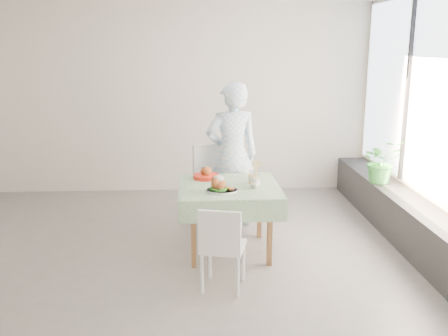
{
  "coord_description": "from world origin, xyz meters",
  "views": [
    {
      "loc": [
        0.45,
        -4.97,
        2.15
      ],
      "look_at": [
        0.72,
        0.11,
        0.92
      ],
      "focal_mm": 40.0,
      "sensor_mm": 36.0,
      "label": 1
    }
  ],
  "objects": [
    {
      "name": "main_dish",
      "position": [
        0.66,
        -0.16,
        0.8
      ],
      "size": [
        0.33,
        0.33,
        0.17
      ],
      "color": "white",
      "rests_on": "cafe_table"
    },
    {
      "name": "window_pane",
      "position": [
        2.97,
        0.0,
        1.65
      ],
      "size": [
        0.01,
        4.8,
        2.18
      ],
      "primitive_type": "cube",
      "color": "#D1E0F9",
      "rests_on": "ground"
    },
    {
      "name": "floor",
      "position": [
        0.0,
        0.0,
        0.0
      ],
      "size": [
        6.0,
        6.0,
        0.0
      ],
      "primitive_type": "plane",
      "color": "#5C5A57",
      "rests_on": "ground"
    },
    {
      "name": "wall_back",
      "position": [
        0.0,
        2.5,
        1.4
      ],
      "size": [
        6.0,
        0.02,
        2.8
      ],
      "primitive_type": "cube",
      "color": "beige",
      "rests_on": "ground"
    },
    {
      "name": "diner",
      "position": [
        0.86,
        0.9,
        0.88
      ],
      "size": [
        0.71,
        0.53,
        1.77
      ],
      "primitive_type": "imported",
      "rotation": [
        0.0,
        0.0,
        3.32
      ],
      "color": "#95C5EE",
      "rests_on": "ground"
    },
    {
      "name": "potted_plant",
      "position": [
        2.73,
        0.96,
        0.77
      ],
      "size": [
        0.55,
        0.49,
        0.55
      ],
      "primitive_type": "imported",
      "rotation": [
        0.0,
        0.0,
        0.14
      ],
      "color": "#317C29",
      "rests_on": "window_ledge"
    },
    {
      "name": "wall_right",
      "position": [
        3.0,
        0.0,
        1.4
      ],
      "size": [
        0.02,
        5.0,
        2.8
      ],
      "primitive_type": "cube",
      "color": "beige",
      "rests_on": "ground"
    },
    {
      "name": "second_dish",
      "position": [
        0.53,
        0.35,
        0.78
      ],
      "size": [
        0.28,
        0.28,
        0.14
      ],
      "color": "red",
      "rests_on": "cafe_table"
    },
    {
      "name": "juice_cup_lemonade",
      "position": [
        1.03,
        -0.06,
        0.81
      ],
      "size": [
        0.11,
        0.11,
        0.3
      ],
      "color": "white",
      "rests_on": "cafe_table"
    },
    {
      "name": "cafe_table",
      "position": [
        0.77,
        0.06,
        0.46
      ],
      "size": [
        1.05,
        1.05,
        0.74
      ],
      "color": "brown",
      "rests_on": "ground"
    },
    {
      "name": "chair_far",
      "position": [
        0.68,
        0.91,
        0.31
      ],
      "size": [
        0.62,
        0.62,
        0.99
      ],
      "color": "white",
      "rests_on": "ground"
    },
    {
      "name": "chair_near",
      "position": [
        0.66,
        -0.78,
        0.25
      ],
      "size": [
        0.45,
        0.45,
        0.79
      ],
      "color": "white",
      "rests_on": "ground"
    },
    {
      "name": "wall_front",
      "position": [
        0.0,
        -2.5,
        1.4
      ],
      "size": [
        6.0,
        0.02,
        2.8
      ],
      "primitive_type": "cube",
      "color": "beige",
      "rests_on": "ground"
    },
    {
      "name": "juice_cup_orange",
      "position": [
        1.03,
        0.12,
        0.81
      ],
      "size": [
        0.1,
        0.1,
        0.29
      ],
      "color": "white",
      "rests_on": "cafe_table"
    },
    {
      "name": "window_ledge",
      "position": [
        2.8,
        0.0,
        0.25
      ],
      "size": [
        0.4,
        4.8,
        0.5
      ],
      "primitive_type": "cube",
      "color": "black",
      "rests_on": "ground"
    }
  ]
}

